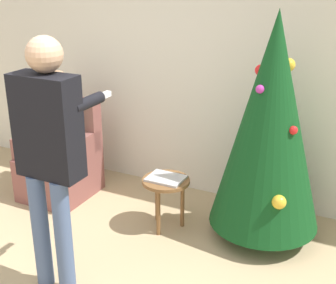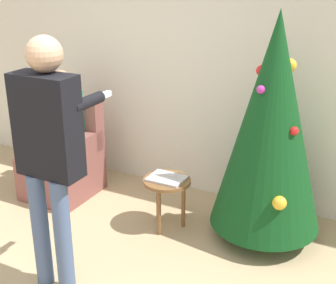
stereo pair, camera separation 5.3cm
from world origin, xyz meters
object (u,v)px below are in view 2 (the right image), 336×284
person_seated (59,129)px  person_standing (49,144)px  armchair (64,161)px  side_stool (167,187)px  christmas_tree (271,124)px

person_seated → person_standing: person_standing is taller
armchair → side_stool: armchair is taller
side_stool → person_standing: bearing=-108.0°
side_stool → person_seated: bearing=175.3°
armchair → side_stool: (1.23, -0.13, 0.05)m
person_standing → side_stool: size_ratio=3.86×
side_stool → christmas_tree: bearing=16.5°
christmas_tree → armchair: (-2.04, -0.11, -0.68)m
christmas_tree → armchair: size_ratio=1.99×
person_seated → side_stool: (1.23, -0.10, -0.30)m
christmas_tree → side_stool: (-0.80, -0.24, -0.63)m
christmas_tree → person_standing: christmas_tree is taller
person_standing → side_stool: (0.34, 1.04, -0.70)m
person_standing → armchair: bearing=127.5°
christmas_tree → person_seated: 2.07m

